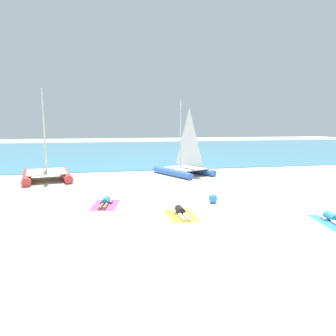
{
  "coord_description": "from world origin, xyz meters",
  "views": [
    {
      "loc": [
        -3.44,
        -10.73,
        3.6
      ],
      "look_at": [
        0.0,
        5.73,
        1.2
      ],
      "focal_mm": 32.78,
      "sensor_mm": 36.0,
      "label": 1
    }
  ],
  "objects_px": {
    "towel_middle": "(181,215)",
    "beach_ball": "(213,199)",
    "sailboat_red": "(46,167)",
    "sunbather_right": "(333,218)",
    "sunbather_middle": "(181,212)",
    "towel_right": "(334,222)",
    "sunbather_left": "(105,202)",
    "towel_left": "(105,205)",
    "sailboat_blue": "(185,164)"
  },
  "relations": [
    {
      "from": "towel_middle",
      "to": "towel_right",
      "type": "height_order",
      "value": "same"
    },
    {
      "from": "sunbather_left",
      "to": "beach_ball",
      "type": "xyz_separation_m",
      "value": [
        4.87,
        -0.69,
        0.08
      ]
    },
    {
      "from": "towel_right",
      "to": "sailboat_red",
      "type": "bearing_deg",
      "value": 136.28
    },
    {
      "from": "towel_middle",
      "to": "towel_right",
      "type": "distance_m",
      "value": 5.69
    },
    {
      "from": "towel_middle",
      "to": "sunbather_right",
      "type": "bearing_deg",
      "value": -20.0
    },
    {
      "from": "towel_left",
      "to": "towel_right",
      "type": "bearing_deg",
      "value": -27.03
    },
    {
      "from": "sailboat_blue",
      "to": "sunbather_left",
      "type": "xyz_separation_m",
      "value": [
        -5.65,
        -7.3,
        -0.66
      ]
    },
    {
      "from": "towel_left",
      "to": "sunbather_left",
      "type": "xyz_separation_m",
      "value": [
        0.01,
        0.07,
        0.13
      ]
    },
    {
      "from": "towel_middle",
      "to": "sunbather_right",
      "type": "height_order",
      "value": "sunbather_right"
    },
    {
      "from": "sailboat_red",
      "to": "towel_right",
      "type": "bearing_deg",
      "value": -55.2
    },
    {
      "from": "towel_left",
      "to": "beach_ball",
      "type": "distance_m",
      "value": 4.92
    },
    {
      "from": "towel_left",
      "to": "sunbather_right",
      "type": "distance_m",
      "value": 9.29
    },
    {
      "from": "sailboat_blue",
      "to": "sailboat_red",
      "type": "xyz_separation_m",
      "value": [
        -9.35,
        -0.15,
        0.09
      ]
    },
    {
      "from": "towel_middle",
      "to": "sailboat_red",
      "type": "bearing_deg",
      "value": 125.16
    },
    {
      "from": "towel_middle",
      "to": "beach_ball",
      "type": "distance_m",
      "value": 2.5
    },
    {
      "from": "sunbather_right",
      "to": "sunbather_left",
      "type": "bearing_deg",
      "value": 163.52
    },
    {
      "from": "sunbather_middle",
      "to": "towel_right",
      "type": "bearing_deg",
      "value": -21.21
    },
    {
      "from": "sailboat_blue",
      "to": "sunbather_left",
      "type": "distance_m",
      "value": 9.26
    },
    {
      "from": "sailboat_blue",
      "to": "sunbather_middle",
      "type": "relative_size",
      "value": 3.4
    },
    {
      "from": "sailboat_blue",
      "to": "sailboat_red",
      "type": "relative_size",
      "value": 0.89
    },
    {
      "from": "sailboat_blue",
      "to": "towel_middle",
      "type": "relative_size",
      "value": 2.79
    },
    {
      "from": "sunbather_right",
      "to": "towel_right",
      "type": "bearing_deg",
      "value": -90.0
    },
    {
      "from": "towel_middle",
      "to": "towel_left",
      "type": "bearing_deg",
      "value": 143.17
    },
    {
      "from": "sailboat_red",
      "to": "towel_middle",
      "type": "xyz_separation_m",
      "value": [
        6.65,
        -9.45,
        -0.88
      ]
    },
    {
      "from": "towel_middle",
      "to": "sunbather_right",
      "type": "xyz_separation_m",
      "value": [
        5.33,
        -1.94,
        0.13
      ]
    },
    {
      "from": "sunbather_middle",
      "to": "towel_right",
      "type": "height_order",
      "value": "sunbather_middle"
    },
    {
      "from": "sunbather_left",
      "to": "beach_ball",
      "type": "bearing_deg",
      "value": 2.36
    },
    {
      "from": "beach_ball",
      "to": "towel_left",
      "type": "bearing_deg",
      "value": 172.76
    },
    {
      "from": "beach_ball",
      "to": "towel_right",
      "type": "bearing_deg",
      "value": -46.61
    },
    {
      "from": "sailboat_blue",
      "to": "sunbather_middle",
      "type": "bearing_deg",
      "value": -130.41
    },
    {
      "from": "sunbather_right",
      "to": "beach_ball",
      "type": "distance_m",
      "value": 4.93
    },
    {
      "from": "sunbather_middle",
      "to": "sailboat_red",
      "type": "bearing_deg",
      "value": 125.43
    },
    {
      "from": "sunbather_middle",
      "to": "towel_right",
      "type": "distance_m",
      "value": 5.71
    },
    {
      "from": "sunbather_left",
      "to": "sunbather_middle",
      "type": "bearing_deg",
      "value": -26.55
    },
    {
      "from": "sailboat_blue",
      "to": "towel_left",
      "type": "relative_size",
      "value": 2.79
    },
    {
      "from": "towel_left",
      "to": "towel_middle",
      "type": "xyz_separation_m",
      "value": [
        2.97,
        -2.22,
        0.0
      ]
    },
    {
      "from": "sunbather_right",
      "to": "sunbather_middle",
      "type": "bearing_deg",
      "value": 169.92
    },
    {
      "from": "towel_left",
      "to": "towel_right",
      "type": "xyz_separation_m",
      "value": [
        8.29,
        -4.23,
        0.0
      ]
    },
    {
      "from": "sailboat_blue",
      "to": "sailboat_red",
      "type": "bearing_deg",
      "value": 156.29
    },
    {
      "from": "towel_left",
      "to": "sunbather_left",
      "type": "distance_m",
      "value": 0.14
    },
    {
      "from": "sailboat_red",
      "to": "sunbather_right",
      "type": "xyz_separation_m",
      "value": [
        11.99,
        -11.39,
        -0.75
      ]
    },
    {
      "from": "sailboat_blue",
      "to": "towel_left",
      "type": "height_order",
      "value": "sailboat_blue"
    },
    {
      "from": "sailboat_red",
      "to": "towel_right",
      "type": "distance_m",
      "value": 16.59
    },
    {
      "from": "sunbather_middle",
      "to": "sunbather_right",
      "type": "xyz_separation_m",
      "value": [
        5.33,
        -2.01,
        0.0
      ]
    },
    {
      "from": "sunbather_left",
      "to": "towel_middle",
      "type": "height_order",
      "value": "sunbather_left"
    },
    {
      "from": "towel_left",
      "to": "sunbather_right",
      "type": "xyz_separation_m",
      "value": [
        8.3,
        -4.16,
        0.13
      ]
    },
    {
      "from": "sailboat_red",
      "to": "towel_right",
      "type": "relative_size",
      "value": 3.11
    },
    {
      "from": "sunbather_left",
      "to": "towel_middle",
      "type": "xyz_separation_m",
      "value": [
        2.95,
        -2.29,
        -0.13
      ]
    },
    {
      "from": "towel_left",
      "to": "sunbather_right",
      "type": "relative_size",
      "value": 1.21
    },
    {
      "from": "sailboat_red",
      "to": "sunbather_right",
      "type": "bearing_deg",
      "value": -55.0
    }
  ]
}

